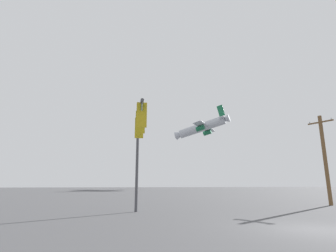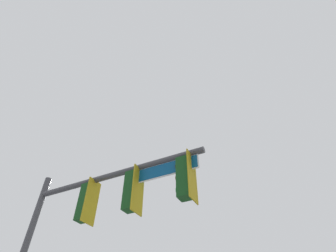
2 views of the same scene
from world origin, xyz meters
name	(u,v)px [view 1 (image 1 of 2)]	position (x,y,z in m)	size (l,w,h in m)	color
ground_plane	(318,230)	(0.00, 0.00, 0.00)	(400.00, 400.00, 0.00)	#474749
signal_pole_near	(139,133)	(-6.46, -6.07, 4.80)	(5.71, 1.02, 6.45)	#47474C
utility_pole	(325,157)	(-9.99, 11.39, 4.14)	(2.16, 0.87, 8.01)	brown
airplane	(201,128)	(-107.67, 41.26, 29.28)	(22.88, 24.27, 15.62)	#B2B7C1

